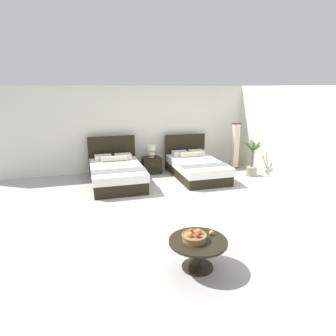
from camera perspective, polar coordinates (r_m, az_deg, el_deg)
ground_plane at (r=6.35m, az=2.81°, el=-7.88°), size 9.87×10.30×0.02m
wall_back at (r=9.16m, az=-3.93°, el=7.50°), size 9.87×0.12×2.51m
wall_side_right at (r=7.88m, az=24.14°, el=4.95°), size 0.12×5.90×2.51m
bed_near_window at (r=7.99m, az=-9.80°, el=-0.94°), size 1.34×2.12×1.12m
bed_near_corner at (r=8.52m, az=5.37°, el=0.15°), size 1.28×2.13×1.07m
nightstand at (r=8.88m, az=-3.15°, el=0.55°), size 0.53×0.47×0.47m
table_lamp at (r=8.80m, az=-3.23°, el=3.41°), size 0.27×0.27×0.38m
coffee_table at (r=4.33m, az=5.72°, el=-14.79°), size 0.82×0.82×0.43m
fruit_bowl at (r=4.24m, az=5.02°, el=-12.90°), size 0.35×0.35×0.16m
loose_apple at (r=4.42m, az=8.27°, el=-12.10°), size 0.07×0.07×0.07m
floor_lamp_corner at (r=9.56m, az=12.69°, el=4.13°), size 0.22×0.22×1.41m
potted_palm at (r=8.90m, az=15.64°, el=0.57°), size 0.53×0.53×1.03m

